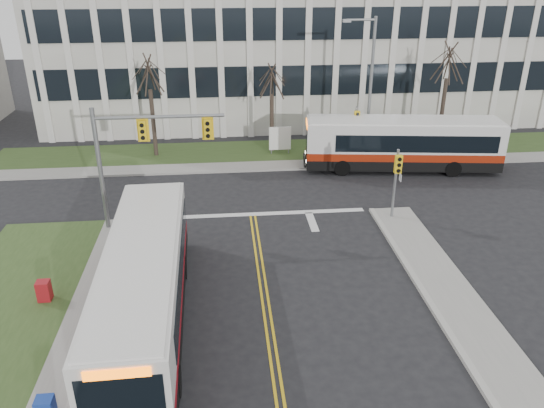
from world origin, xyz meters
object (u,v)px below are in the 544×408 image
(bus_main, at_px, (145,287))
(bus_cross, at_px, (402,145))
(streetlight, at_px, (368,82))
(newspaper_box_red, at_px, (44,292))
(directory_sign, at_px, (280,139))

(bus_main, relative_size, bus_cross, 0.98)
(streetlight, bearing_deg, newspaper_box_red, -137.69)
(directory_sign, relative_size, bus_main, 0.17)
(bus_main, bearing_deg, streetlight, 52.31)
(bus_main, xyz_separation_m, newspaper_box_red, (-4.21, 1.72, -1.11))
(newspaper_box_red, bearing_deg, streetlight, 41.80)
(bus_cross, xyz_separation_m, newspaper_box_red, (-18.53, -12.96, -1.14))
(newspaper_box_red, bearing_deg, bus_cross, 34.46)
(bus_cross, bearing_deg, streetlight, -132.26)
(directory_sign, relative_size, bus_cross, 0.16)
(streetlight, distance_m, bus_cross, 4.60)
(directory_sign, height_order, bus_cross, bus_cross)
(directory_sign, distance_m, bus_cross, 8.21)
(bus_main, distance_m, bus_cross, 20.51)
(bus_main, height_order, bus_cross, bus_cross)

